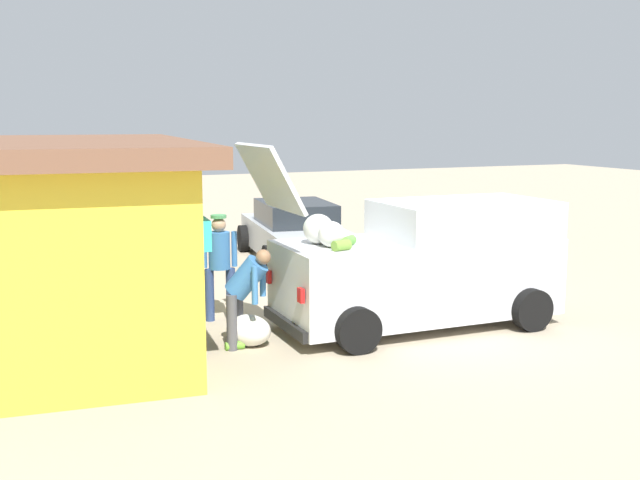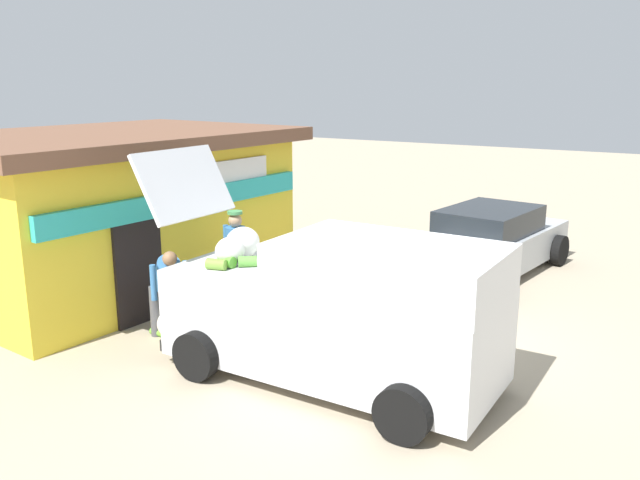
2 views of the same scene
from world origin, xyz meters
TOP-DOWN VIEW (x-y plane):
  - ground_plane at (0.00, 0.00)m, footprint 60.00×60.00m
  - storefront_bar at (-0.33, 5.76)m, footprint 6.79×5.05m
  - delivery_van at (-1.71, 0.11)m, footprint 2.11×4.84m
  - parked_sedan at (4.12, -0.01)m, footprint 4.60×2.52m
  - vendor_standing at (-0.19, 2.97)m, footprint 0.39×0.56m
  - customer_bending at (-1.76, 3.04)m, footprint 0.65×0.70m
  - unloaded_banana_pile at (-1.68, 2.98)m, footprint 0.88×0.83m
  - paint_bucket at (1.86, 3.44)m, footprint 0.32×0.32m

SIDE VIEW (x-z plane):
  - ground_plane at x=0.00m, z-range 0.00..0.00m
  - paint_bucket at x=1.86m, z-range 0.00..0.37m
  - unloaded_banana_pile at x=-1.68m, z-range -0.02..0.43m
  - parked_sedan at x=4.12m, z-range -0.04..1.30m
  - customer_bending at x=-1.76m, z-range 0.14..1.55m
  - delivery_van at x=-1.71m, z-range -0.46..2.40m
  - vendor_standing at x=-0.19m, z-range 0.13..1.83m
  - storefront_bar at x=-0.33m, z-range 0.03..2.93m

